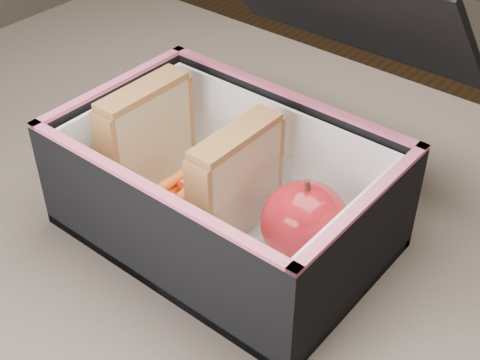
# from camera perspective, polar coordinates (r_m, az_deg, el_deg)

# --- Properties ---
(kitchen_table) EXTENTS (1.20, 0.80, 0.75)m
(kitchen_table) POSITION_cam_1_polar(r_m,az_deg,el_deg) (0.70, 0.34, -11.69)
(kitchen_table) COLOR brown
(kitchen_table) RESTS_ON ground
(lunch_bag) EXTENTS (0.30, 0.33, 0.25)m
(lunch_bag) POSITION_cam_1_polar(r_m,az_deg,el_deg) (0.62, -0.97, 0.11)
(lunch_bag) COLOR black
(lunch_bag) RESTS_ON kitchen_table
(plastic_tub) EXTENTS (0.16, 0.11, 0.07)m
(plastic_tub) POSITION_cam_1_polar(r_m,az_deg,el_deg) (0.65, -4.21, 0.12)
(plastic_tub) COLOR white
(plastic_tub) RESTS_ON lunch_bag
(sandwich_left) EXTENTS (0.03, 0.10, 0.11)m
(sandwich_left) POSITION_cam_1_polar(r_m,az_deg,el_deg) (0.67, -7.94, 3.71)
(sandwich_left) COLOR tan
(sandwich_left) RESTS_ON plastic_tub
(sandwich_right) EXTENTS (0.03, 0.10, 0.11)m
(sandwich_right) POSITION_cam_1_polar(r_m,az_deg,el_deg) (0.60, -0.31, -0.19)
(sandwich_right) COLOR tan
(sandwich_right) RESTS_ON plastic_tub
(carrot_sticks) EXTENTS (0.04, 0.15, 0.03)m
(carrot_sticks) POSITION_cam_1_polar(r_m,az_deg,el_deg) (0.65, -5.24, -1.29)
(carrot_sticks) COLOR #FF5414
(carrot_sticks) RESTS_ON plastic_tub
(paper_napkin) EXTENTS (0.10, 0.10, 0.01)m
(paper_napkin) POSITION_cam_1_polar(r_m,az_deg,el_deg) (0.61, 5.61, -6.22)
(paper_napkin) COLOR white
(paper_napkin) RESTS_ON lunch_bag
(red_apple) EXTENTS (0.09, 0.09, 0.08)m
(red_apple) POSITION_cam_1_polar(r_m,az_deg,el_deg) (0.58, 5.55, -3.60)
(red_apple) COLOR maroon
(red_apple) RESTS_ON paper_napkin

